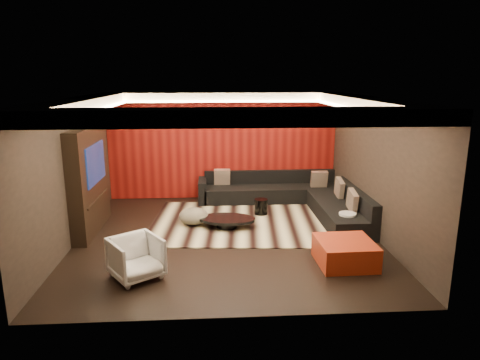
{
  "coord_description": "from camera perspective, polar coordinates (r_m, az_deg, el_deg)",
  "views": [
    {
      "loc": [
        -0.27,
        -8.21,
        3.21
      ],
      "look_at": [
        0.3,
        0.6,
        1.05
      ],
      "focal_mm": 32.0,
      "sensor_mm": 36.0,
      "label": 1
    }
  ],
  "objects": [
    {
      "name": "tv_screen",
      "position": [
        9.31,
        -18.72,
        2.11
      ],
      "size": [
        0.04,
        1.3,
        0.8
      ],
      "primitive_type": "cube",
      "color": "black",
      "rests_on": "ground"
    },
    {
      "name": "drum_stool",
      "position": [
        10.12,
        2.82,
        -3.57
      ],
      "size": [
        0.32,
        0.32,
        0.36
      ],
      "primitive_type": "cylinder",
      "rotation": [
        0.0,
        0.0,
        0.03
      ],
      "color": "black",
      "rests_on": "rug"
    },
    {
      "name": "throw_pillows",
      "position": [
        10.48,
        8.66,
        -0.72
      ],
      "size": [
        3.02,
        2.75,
        0.5
      ],
      "color": "beige",
      "rests_on": "sectional_sofa"
    },
    {
      "name": "cove_back",
      "position": [
        10.59,
        -2.27,
        10.43
      ],
      "size": [
        4.8,
        0.08,
        0.04
      ],
      "primitive_type": "cube",
      "color": "#FFD899",
      "rests_on": "ground"
    },
    {
      "name": "soffit_left",
      "position": [
        8.58,
        -20.44,
        9.43
      ],
      "size": [
        0.6,
        4.8,
        0.22
      ],
      "primitive_type": "cube",
      "color": "silver",
      "rests_on": "ground"
    },
    {
      "name": "striped_pouf",
      "position": [
        9.51,
        -6.2,
        -4.81
      ],
      "size": [
        0.72,
        0.72,
        0.36
      ],
      "primitive_type": "ellipsoid",
      "rotation": [
        0.0,
        0.0,
        -0.12
      ],
      "color": "beige",
      "rests_on": "rug"
    },
    {
      "name": "cove_front",
      "position": [
        5.89,
        -1.06,
        7.81
      ],
      "size": [
        4.8,
        0.08,
        0.04
      ],
      "primitive_type": "cube",
      "color": "#FFD899",
      "rests_on": "ground"
    },
    {
      "name": "ceiling",
      "position": [
        8.23,
        -1.85,
        10.95
      ],
      "size": [
        6.0,
        6.0,
        0.02
      ],
      "primitive_type": "cube",
      "color": "silver",
      "rests_on": "ground"
    },
    {
      "name": "wall_back",
      "position": [
        11.37,
        -2.3,
        4.57
      ],
      "size": [
        6.0,
        0.02,
        2.8
      ],
      "primitive_type": "cube",
      "color": "black",
      "rests_on": "ground"
    },
    {
      "name": "tv_surround",
      "position": [
        9.42,
        -19.49,
        0.0
      ],
      "size": [
        0.3,
        2.0,
        2.2
      ],
      "primitive_type": "cube",
      "color": "black",
      "rests_on": "ground"
    },
    {
      "name": "wall_right",
      "position": [
        9.03,
        17.7,
        1.52
      ],
      "size": [
        0.02,
        6.0,
        2.8
      ],
      "primitive_type": "cube",
      "color": "black",
      "rests_on": "ground"
    },
    {
      "name": "coffee_table",
      "position": [
        9.3,
        -1.77,
        -5.65
      ],
      "size": [
        1.42,
        1.42,
        0.21
      ],
      "primitive_type": "cylinder",
      "rotation": [
        0.0,
        0.0,
        -0.16
      ],
      "color": "black",
      "rests_on": "rug"
    },
    {
      "name": "soffit_right",
      "position": [
        8.75,
        16.4,
        9.79
      ],
      "size": [
        0.6,
        4.8,
        0.22
      ],
      "primitive_type": "cube",
      "color": "silver",
      "rests_on": "ground"
    },
    {
      "name": "soffit_back",
      "position": [
        10.93,
        -2.32,
        11.0
      ],
      "size": [
        6.0,
        0.6,
        0.22
      ],
      "primitive_type": "cube",
      "color": "silver",
      "rests_on": "ground"
    },
    {
      "name": "sectional_sofa",
      "position": [
        10.69,
        7.26,
        -2.38
      ],
      "size": [
        3.65,
        3.5,
        0.75
      ],
      "color": "black",
      "rests_on": "floor"
    },
    {
      "name": "armchair",
      "position": [
        7.22,
        -13.68,
        -10.06
      ],
      "size": [
        1.04,
        1.04,
        0.69
      ],
      "primitive_type": "imported",
      "rotation": [
        0.0,
        0.0,
        0.6
      ],
      "color": "silver",
      "rests_on": "floor"
    },
    {
      "name": "white_side_table",
      "position": [
        9.21,
        14.08,
        -5.61
      ],
      "size": [
        0.39,
        0.39,
        0.44
      ],
      "primitive_type": "cylinder",
      "rotation": [
        0.0,
        0.0,
        -0.09
      ],
      "color": "silver",
      "rests_on": "floor"
    },
    {
      "name": "cove_right",
      "position": [
        8.64,
        14.21,
        9.29
      ],
      "size": [
        0.08,
        4.8,
        0.04
      ],
      "primitive_type": "cube",
      "color": "#FFD899",
      "rests_on": "ground"
    },
    {
      "name": "wall_left",
      "position": [
        8.84,
        -21.67,
        0.95
      ],
      "size": [
        0.02,
        6.0,
        2.8
      ],
      "primitive_type": "cube",
      "color": "black",
      "rests_on": "ground"
    },
    {
      "name": "floor",
      "position": [
        8.82,
        -1.71,
        -7.66
      ],
      "size": [
        6.0,
        6.0,
        0.02
      ],
      "primitive_type": "cube",
      "color": "black",
      "rests_on": "ground"
    },
    {
      "name": "cove_left",
      "position": [
        8.49,
        -18.16,
        8.96
      ],
      "size": [
        0.08,
        4.8,
        0.04
      ],
      "primitive_type": "cube",
      "color": "#FFD899",
      "rests_on": "ground"
    },
    {
      "name": "orange_ottoman",
      "position": [
        7.78,
        13.83,
        -9.35
      ],
      "size": [
        0.98,
        0.98,
        0.42
      ],
      "primitive_type": "cube",
      "rotation": [
        0.0,
        0.0,
        0.03
      ],
      "color": "maroon",
      "rests_on": "floor"
    },
    {
      "name": "tv_shelf",
      "position": [
        9.48,
        -18.37,
        -2.33
      ],
      "size": [
        0.04,
        1.6,
        0.04
      ],
      "primitive_type": "cube",
      "color": "black",
      "rests_on": "ground"
    },
    {
      "name": "rug",
      "position": [
        9.65,
        0.31,
        -5.62
      ],
      "size": [
        4.21,
        3.29,
        0.02
      ],
      "primitive_type": "cube",
      "rotation": [
        0.0,
        0.0,
        -0.08
      ],
      "color": "beige",
      "rests_on": "floor"
    },
    {
      "name": "soffit_front",
      "position": [
        5.54,
        -0.9,
        8.37
      ],
      "size": [
        6.0,
        0.6,
        0.22
      ],
      "primitive_type": "cube",
      "color": "silver",
      "rests_on": "ground"
    },
    {
      "name": "red_feature_wall",
      "position": [
        11.33,
        -2.3,
        4.54
      ],
      "size": [
        5.98,
        0.05,
        2.78
      ],
      "primitive_type": "cube",
      "color": "#6B0C0A",
      "rests_on": "ground"
    }
  ]
}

